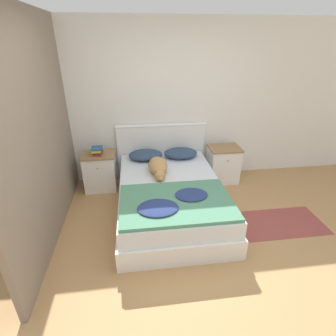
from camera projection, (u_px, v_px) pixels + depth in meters
The scene contains 13 objects.
ground_plane at pixel (190, 262), 2.91m from camera, with size 16.00×16.00×0.00m, color tan.
wall_back at pixel (166, 105), 4.25m from camera, with size 9.00×0.06×2.55m.
wall_side_left at pixel (45, 128), 3.10m from camera, with size 0.06×3.10×2.55m.
bed at pixel (170, 197), 3.67m from camera, with size 1.41×2.10×0.49m.
headboard at pixel (161, 150), 4.51m from camera, with size 1.49×0.06×0.98m.
nightstand_left at pixel (100, 171), 4.23m from camera, with size 0.51×0.43×0.61m.
nightstand_right at pixel (223, 164), 4.47m from camera, with size 0.51×0.43×0.61m.
pillow_left at pixel (146, 155), 4.21m from camera, with size 0.54×0.40×0.14m.
pillow_right at pixel (181, 153), 4.28m from camera, with size 0.54×0.40×0.14m.
quilt at pixel (176, 202), 3.05m from camera, with size 1.31×0.91×0.07m.
dog at pixel (158, 167), 3.76m from camera, with size 0.27×0.68×0.20m.
book_stack at pixel (97, 151), 4.05m from camera, with size 0.18×0.23×0.12m.
rug at pixel (278, 223), 3.52m from camera, with size 1.19×0.63×0.00m.
Camera 1 is at (-0.53, -2.11, 2.21)m, focal length 28.00 mm.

